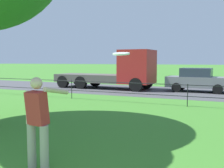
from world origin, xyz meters
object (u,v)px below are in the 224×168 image
frisbee (121,54)px  flatbed_truck_far_left (118,72)px  car_grey_center (198,80)px  person_thrower (38,120)px

frisbee → flatbed_truck_far_left: bearing=113.7°
car_grey_center → person_thrower: bearing=-94.0°
person_thrower → car_grey_center: (1.00, 14.36, -0.14)m
flatbed_truck_far_left → car_grey_center: bearing=5.3°
flatbed_truck_far_left → car_grey_center: 5.48m
person_thrower → car_grey_center: size_ratio=0.43×
frisbee → car_grey_center: frisbee is taller
person_thrower → car_grey_center: person_thrower is taller
person_thrower → frisbee: bearing=3.2°
frisbee → flatbed_truck_far_left: flatbed_truck_far_left is taller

